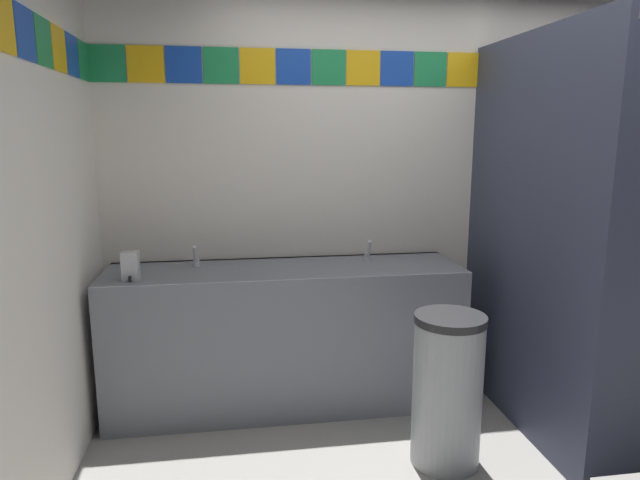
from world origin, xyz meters
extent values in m
cube|color=silver|center=(0.00, 1.48, 1.41)|extent=(3.93, 0.08, 2.82)
cube|color=#1E8C4C|center=(-1.85, 1.43, 2.06)|extent=(0.21, 0.01, 0.21)
cube|color=yellow|center=(-1.64, 1.43, 2.06)|extent=(0.21, 0.01, 0.21)
cube|color=#1947B7|center=(-1.42, 1.43, 2.06)|extent=(0.21, 0.01, 0.21)
cube|color=#1E8C4C|center=(-1.20, 1.43, 2.06)|extent=(0.21, 0.01, 0.21)
cube|color=yellow|center=(-0.98, 1.43, 2.06)|extent=(0.21, 0.01, 0.21)
cube|color=#1947B7|center=(-0.76, 1.43, 2.06)|extent=(0.21, 0.01, 0.21)
cube|color=#1E8C4C|center=(-0.55, 1.43, 2.06)|extent=(0.21, 0.01, 0.21)
cube|color=yellow|center=(-0.33, 1.43, 2.06)|extent=(0.21, 0.01, 0.21)
cube|color=#1947B7|center=(-0.11, 1.43, 2.06)|extent=(0.21, 0.01, 0.21)
cube|color=#1E8C4C|center=(0.11, 1.43, 2.06)|extent=(0.21, 0.01, 0.21)
cube|color=yellow|center=(0.33, 1.43, 2.06)|extent=(0.21, 0.01, 0.21)
cube|color=#1947B7|center=(0.55, 1.43, 2.06)|extent=(0.21, 0.01, 0.21)
cube|color=#1E8C4C|center=(0.76, 1.43, 2.06)|extent=(0.21, 0.01, 0.21)
cube|color=yellow|center=(0.98, 1.43, 2.06)|extent=(0.21, 0.01, 0.21)
cube|color=#1947B7|center=(1.20, 1.43, 2.06)|extent=(0.21, 0.01, 0.21)
cube|color=#1E8C4C|center=(1.42, 1.43, 2.06)|extent=(0.21, 0.01, 0.21)
cube|color=yellow|center=(-1.96, 0.22, 2.06)|extent=(0.01, 0.21, 0.21)
cube|color=#1947B7|center=(-1.96, 0.44, 2.06)|extent=(0.01, 0.21, 0.21)
cube|color=#1E8C4C|center=(-1.96, 0.66, 2.06)|extent=(0.01, 0.21, 0.21)
cube|color=yellow|center=(-1.96, 0.89, 2.06)|extent=(0.01, 0.21, 0.21)
cube|color=#1947B7|center=(-1.96, 1.11, 2.06)|extent=(0.01, 0.21, 0.21)
cube|color=#1E8C4C|center=(-1.96, 1.33, 2.06)|extent=(0.01, 0.21, 0.21)
cube|color=slate|center=(-0.85, 1.15, 0.44)|extent=(2.12, 0.57, 0.87)
cube|color=slate|center=(-0.85, 1.42, 0.83)|extent=(2.12, 0.03, 0.08)
cylinder|color=white|center=(-1.38, 1.12, 0.82)|extent=(0.34, 0.34, 0.10)
cylinder|color=white|center=(-0.32, 1.12, 0.82)|extent=(0.34, 0.34, 0.10)
cylinder|color=silver|center=(-1.38, 1.26, 0.90)|extent=(0.04, 0.04, 0.05)
cylinder|color=silver|center=(-1.38, 1.21, 0.97)|extent=(0.02, 0.06, 0.09)
cylinder|color=silver|center=(-0.32, 1.26, 0.90)|extent=(0.04, 0.04, 0.05)
cylinder|color=silver|center=(-0.32, 1.21, 0.97)|extent=(0.02, 0.06, 0.09)
cube|color=#B7BABF|center=(-1.71, 0.99, 0.95)|extent=(0.09, 0.07, 0.16)
cylinder|color=black|center=(-1.71, 0.94, 0.89)|extent=(0.02, 0.02, 0.03)
cube|color=#33384C|center=(0.44, 0.74, 1.10)|extent=(0.04, 1.40, 2.20)
cylinder|color=silver|center=(0.46, 0.06, 1.21)|extent=(0.02, 0.02, 0.10)
cylinder|color=white|center=(1.02, 0.98, 0.20)|extent=(0.38, 0.38, 0.40)
torus|color=white|center=(1.02, 0.98, 0.42)|extent=(0.39, 0.39, 0.05)
cube|color=white|center=(1.02, 1.19, 0.57)|extent=(0.34, 0.17, 0.34)
cylinder|color=#999EA3|center=(-0.11, 0.40, 0.37)|extent=(0.35, 0.35, 0.75)
cylinder|color=#262628|center=(-0.11, 0.40, 0.77)|extent=(0.36, 0.36, 0.04)
camera|label=1|loc=(-1.13, -2.05, 1.67)|focal=30.89mm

